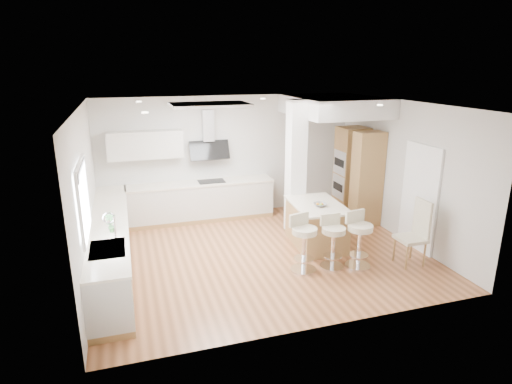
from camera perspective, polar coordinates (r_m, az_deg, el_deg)
name	(u,v)px	position (r m, az deg, el deg)	size (l,w,h in m)	color
ground	(262,254)	(8.25, 0.78, -8.23)	(6.00, 6.00, 0.00)	#A7673E
ceiling	(262,254)	(8.25, 0.78, -8.23)	(6.00, 5.00, 0.02)	white
wall_back	(229,156)	(10.10, -3.60, 4.80)	(6.00, 0.04, 2.80)	beige
wall_left	(86,198)	(7.43, -21.73, -0.74)	(0.04, 5.00, 2.80)	beige
wall_right	(403,171)	(9.12, 19.05, 2.62)	(0.04, 5.00, 2.80)	beige
skylight	(210,105)	(7.89, -6.10, 11.48)	(4.10, 2.10, 0.06)	white
window_left	(83,196)	(6.49, -22.11, -0.51)	(0.06, 1.28, 1.07)	silver
doorway_right	(419,199)	(8.75, 20.95, -0.87)	(0.05, 1.00, 2.10)	#4F453E
counter_left	(111,244)	(7.94, -18.74, -6.57)	(0.63, 4.50, 1.35)	#A67C47
counter_back	(194,191)	(9.84, -8.32, 0.10)	(3.62, 0.63, 2.50)	#A67C47
pillar	(296,168)	(8.98, 5.32, 3.26)	(0.35, 0.35, 2.80)	white
soffit	(334,106)	(9.63, 10.36, 11.21)	(1.78, 2.20, 0.40)	white
oven_column	(357,175)	(10.02, 13.28, 2.23)	(0.63, 1.21, 2.10)	#A67C47
peninsula	(316,224)	(8.56, 8.04, -4.28)	(1.02, 1.47, 0.92)	#A67C47
bar_stool_a	(303,240)	(7.45, 6.34, -6.36)	(0.56, 0.56, 1.01)	silver
bar_stool_b	(333,239)	(7.66, 10.20, -6.13)	(0.43, 0.43, 0.96)	silver
bar_stool_c	(359,236)	(7.77, 13.56, -5.78)	(0.52, 0.52, 1.01)	silver
dining_chair	(416,230)	(8.16, 20.60, -4.78)	(0.46, 0.46, 1.19)	beige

